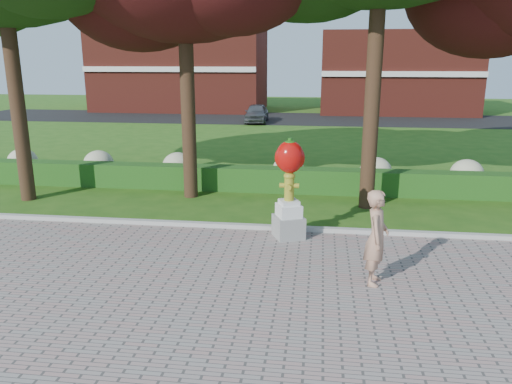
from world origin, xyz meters
TOP-DOWN VIEW (x-y plane):
  - ground at (0.00, 0.00)m, footprint 100.00×100.00m
  - curb at (0.00, 3.00)m, footprint 40.00×0.18m
  - lawn_hedge at (0.00, 7.00)m, footprint 24.00×0.70m
  - hydrangea_row at (0.57, 8.00)m, footprint 20.10×1.10m
  - street at (0.00, 28.00)m, footprint 50.00×8.00m
  - building_left at (-10.00, 34.00)m, footprint 14.00×8.00m
  - building_right at (8.00, 34.00)m, footprint 12.00×8.00m
  - hydrant_sculpture at (1.37, 2.50)m, footprint 0.87×0.87m
  - woman at (3.21, 0.12)m, footprint 0.57×0.75m
  - parked_car at (-2.38, 25.44)m, footprint 1.62×3.78m

SIDE VIEW (x-z plane):
  - ground at x=0.00m, z-range 0.00..0.00m
  - street at x=0.00m, z-range 0.00..0.02m
  - curb at x=0.00m, z-range 0.00..0.15m
  - lawn_hedge at x=0.00m, z-range 0.00..0.80m
  - hydrangea_row at x=0.57m, z-range 0.06..1.04m
  - parked_car at x=-2.38m, z-range 0.02..1.29m
  - woman at x=3.21m, z-range 0.04..1.92m
  - hydrant_sculpture at x=1.37m, z-range 0.11..2.57m
  - building_right at x=8.00m, z-range 0.00..6.40m
  - building_left at x=-10.00m, z-range 0.00..7.00m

